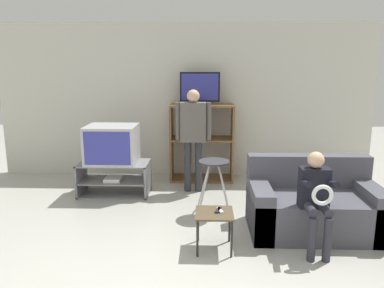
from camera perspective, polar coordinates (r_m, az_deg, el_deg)
name	(u,v)px	position (r m, az deg, el deg)	size (l,w,h in m)	color
wall_back	(185,101)	(6.45, -1.14, 6.55)	(6.40, 0.06, 2.60)	beige
tv_stand	(115,178)	(5.76, -11.72, -5.16)	(1.04, 0.55, 0.48)	slate
television_main	(112,144)	(5.64, -12.08, -0.02)	(0.73, 0.60, 0.56)	#B2B2B7
media_shelf	(202,142)	(6.23, 1.49, 0.33)	(1.04, 0.47, 1.28)	brown
television_flat	(200,89)	(6.13, 1.20, 8.38)	(0.65, 0.20, 0.52)	black
folding_stool	(214,170)	(4.79, 3.37, -4.01)	(0.44, 0.44, 0.72)	#B7B7BC
snack_table	(214,218)	(3.98, 3.41, -11.15)	(0.39, 0.39, 0.41)	brown
remote_control_black	(218,210)	(3.99, 4.02, -10.03)	(0.04, 0.14, 0.02)	#232328
remote_control_white	(220,210)	(3.98, 4.28, -10.05)	(0.04, 0.14, 0.02)	silver
couch	(313,207)	(4.64, 17.92, -9.07)	(1.47, 0.86, 0.84)	#4C4C56
person_standing_adult	(193,131)	(5.60, 0.19, 2.01)	(0.53, 0.20, 1.56)	#2D2D33
person_seated_child	(316,194)	(4.04, 18.36, -7.25)	(0.33, 0.43, 1.05)	#2D2D38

